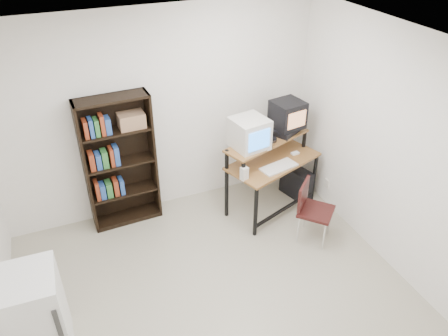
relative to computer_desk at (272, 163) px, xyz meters
name	(u,v)px	position (x,y,z in m)	size (l,w,h in m)	color
floor	(223,309)	(-1.24, -1.35, -0.69)	(4.00, 4.00, 0.01)	#AEA790
ceiling	(222,61)	(-1.24, -1.35, 1.91)	(4.00, 4.00, 0.01)	white
back_wall	(160,115)	(-1.24, 0.65, 0.61)	(4.00, 0.01, 2.60)	white
right_wall	(405,161)	(0.76, -1.35, 0.61)	(0.01, 4.00, 2.60)	white
computer_desk	(272,163)	(0.00, 0.00, 0.00)	(1.33, 0.96, 0.98)	brown
crt_monitor	(249,133)	(-0.32, 0.03, 0.47)	(0.46, 0.46, 0.38)	beige
vcr	(285,131)	(0.27, 0.17, 0.32)	(0.36, 0.26, 0.08)	black
crt_tv	(288,114)	(0.29, 0.20, 0.54)	(0.42, 0.42, 0.35)	black
cd_spindle	(272,140)	(0.00, 0.04, 0.31)	(0.12, 0.12, 0.05)	#26262B
keyboard	(279,167)	(-0.01, -0.20, 0.05)	(0.47, 0.21, 0.04)	beige
mousepad	(294,155)	(0.33, 0.00, 0.03)	(0.22, 0.18, 0.01)	black
mouse	(295,153)	(0.34, 0.01, 0.05)	(0.10, 0.06, 0.03)	white
desk_speaker	(244,174)	(-0.51, -0.26, 0.12)	(0.08, 0.07, 0.17)	beige
pc_tower	(296,182)	(0.46, 0.09, -0.48)	(0.20, 0.45, 0.42)	black
school_chair	(311,206)	(0.15, -0.73, -0.22)	(0.54, 0.54, 0.77)	black
bookshelf	(119,160)	(-1.82, 0.50, 0.19)	(0.86, 0.32, 1.70)	black
mini_fridge	(33,317)	(-2.96, -1.15, -0.23)	(0.56, 0.57, 0.92)	white
wall_outlet	(327,183)	(0.75, -0.20, -0.39)	(0.02, 0.08, 0.12)	beige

